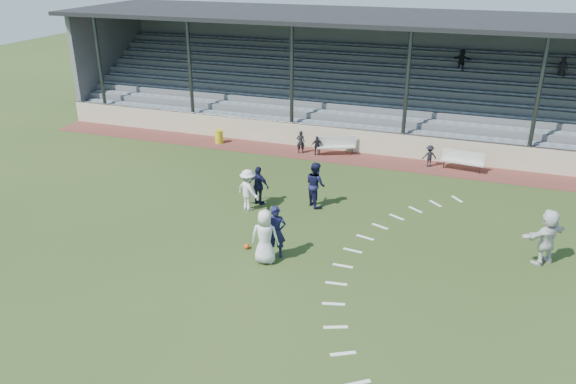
% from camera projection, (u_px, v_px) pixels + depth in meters
% --- Properties ---
extents(ground, '(90.00, 90.00, 0.00)m').
position_uv_depth(ground, '(265.00, 252.00, 19.88)').
color(ground, '#2B3D19').
rests_on(ground, ground).
extents(cinder_track, '(34.00, 2.00, 0.02)m').
position_uv_depth(cinder_track, '(339.00, 157.00, 28.96)').
color(cinder_track, '#582823').
rests_on(cinder_track, ground).
extents(retaining_wall, '(34.00, 0.18, 1.20)m').
position_uv_depth(retaining_wall, '(345.00, 140.00, 29.63)').
color(retaining_wall, beige).
rests_on(retaining_wall, ground).
extents(bench_left, '(1.99, 1.22, 0.95)m').
position_uv_depth(bench_left, '(337.00, 144.00, 29.08)').
color(bench_left, beige).
rests_on(bench_left, cinder_track).
extents(bench_right, '(2.03, 0.69, 0.95)m').
position_uv_depth(bench_right, '(463.00, 159.00, 26.99)').
color(bench_right, beige).
rests_on(bench_right, cinder_track).
extents(trash_bin, '(0.45, 0.45, 0.72)m').
position_uv_depth(trash_bin, '(219.00, 137.00, 30.88)').
color(trash_bin, gold).
rests_on(trash_bin, cinder_track).
extents(football, '(0.19, 0.19, 0.19)m').
position_uv_depth(football, '(247.00, 246.00, 20.06)').
color(football, '#F1450E').
rests_on(football, ground).
extents(player_white_lead, '(1.04, 0.78, 1.94)m').
position_uv_depth(player_white_lead, '(265.00, 237.00, 18.88)').
color(player_white_lead, silver).
rests_on(player_white_lead, ground).
extents(player_navy_lead, '(0.80, 0.65, 1.89)m').
position_uv_depth(player_navy_lead, '(276.00, 232.00, 19.25)').
color(player_navy_lead, '#141538').
rests_on(player_navy_lead, ground).
extents(player_navy_mid, '(1.17, 1.16, 1.91)m').
position_uv_depth(player_navy_mid, '(315.00, 184.00, 23.12)').
color(player_navy_mid, '#141538').
rests_on(player_navy_mid, ground).
extents(player_white_wing, '(1.29, 1.07, 1.74)m').
position_uv_depth(player_white_wing, '(248.00, 190.00, 22.79)').
color(player_white_wing, silver).
rests_on(player_white_wing, ground).
extents(player_navy_wing, '(1.04, 0.61, 1.66)m').
position_uv_depth(player_navy_wing, '(259.00, 186.00, 23.31)').
color(player_navy_wing, '#141538').
rests_on(player_navy_wing, ground).
extents(player_white_back, '(1.75, 1.68, 1.99)m').
position_uv_depth(player_white_back, '(547.00, 237.00, 18.82)').
color(player_white_back, silver).
rests_on(player_white_back, ground).
extents(sub_left_near, '(0.49, 0.38, 1.21)m').
position_uv_depth(sub_left_near, '(301.00, 142.00, 29.25)').
color(sub_left_near, black).
rests_on(sub_left_near, cinder_track).
extents(sub_left_far, '(0.64, 0.45, 1.01)m').
position_uv_depth(sub_left_far, '(317.00, 146.00, 28.99)').
color(sub_left_far, black).
rests_on(sub_left_far, cinder_track).
extents(sub_right, '(0.80, 0.62, 1.08)m').
position_uv_depth(sub_right, '(429.00, 156.00, 27.45)').
color(sub_right, black).
rests_on(sub_right, cinder_track).
extents(grandstand, '(34.60, 9.00, 6.61)m').
position_uv_depth(grandstand, '(365.00, 90.00, 33.07)').
color(grandstand, slate).
rests_on(grandstand, ground).
extents(penalty_arc, '(3.89, 14.63, 0.01)m').
position_uv_depth(penalty_arc, '(380.00, 272.00, 18.62)').
color(penalty_arc, white).
rests_on(penalty_arc, ground).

